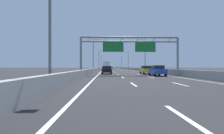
% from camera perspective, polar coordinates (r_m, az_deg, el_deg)
% --- Properties ---
extents(ground_plane, '(260.00, 260.00, 0.00)m').
position_cam_1_polar(ground_plane, '(101.20, 0.32, -0.64)').
color(ground_plane, '#262628').
extents(lane_dash_left_0, '(0.16, 3.00, 0.01)m').
position_cam_1_polar(lane_dash_left_0, '(5.25, 22.50, -14.95)').
color(lane_dash_left_0, white).
rests_on(lane_dash_left_0, ground_plane).
extents(lane_dash_left_1, '(0.16, 3.00, 0.01)m').
position_cam_1_polar(lane_dash_left_1, '(13.85, 6.86, -5.53)').
color(lane_dash_left_1, white).
rests_on(lane_dash_left_1, ground_plane).
extents(lane_dash_left_2, '(0.16, 3.00, 0.01)m').
position_cam_1_polar(lane_dash_left_2, '(22.76, 3.41, -3.31)').
color(lane_dash_left_2, white).
rests_on(lane_dash_left_2, ground_plane).
extents(lane_dash_left_3, '(0.16, 3.00, 0.01)m').
position_cam_1_polar(lane_dash_left_3, '(31.72, 1.90, -2.33)').
color(lane_dash_left_3, white).
rests_on(lane_dash_left_3, ground_plane).
extents(lane_dash_left_4, '(0.16, 3.00, 0.01)m').
position_cam_1_polar(lane_dash_left_4, '(40.70, 1.07, -1.79)').
color(lane_dash_left_4, white).
rests_on(lane_dash_left_4, ground_plane).
extents(lane_dash_left_5, '(0.16, 3.00, 0.01)m').
position_cam_1_polar(lane_dash_left_5, '(49.68, 0.53, -1.44)').
color(lane_dash_left_5, white).
rests_on(lane_dash_left_5, ground_plane).
extents(lane_dash_left_6, '(0.16, 3.00, 0.01)m').
position_cam_1_polar(lane_dash_left_6, '(58.67, 0.16, -1.20)').
color(lane_dash_left_6, white).
rests_on(lane_dash_left_6, ground_plane).
extents(lane_dash_left_7, '(0.16, 3.00, 0.01)m').
position_cam_1_polar(lane_dash_left_7, '(67.66, -0.11, -1.02)').
color(lane_dash_left_7, white).
rests_on(lane_dash_left_7, ground_plane).
extents(lane_dash_left_8, '(0.16, 3.00, 0.01)m').
position_cam_1_polar(lane_dash_left_8, '(76.66, -0.32, -0.88)').
color(lane_dash_left_8, white).
rests_on(lane_dash_left_8, ground_plane).
extents(lane_dash_left_9, '(0.16, 3.00, 0.01)m').
position_cam_1_polar(lane_dash_left_9, '(85.65, -0.48, -0.78)').
color(lane_dash_left_9, white).
rests_on(lane_dash_left_9, ground_plane).
extents(lane_dash_left_10, '(0.16, 3.00, 0.01)m').
position_cam_1_polar(lane_dash_left_10, '(94.65, -0.62, -0.69)').
color(lane_dash_left_10, white).
rests_on(lane_dash_left_10, ground_plane).
extents(lane_dash_left_11, '(0.16, 3.00, 0.01)m').
position_cam_1_polar(lane_dash_left_11, '(103.65, -0.73, -0.62)').
color(lane_dash_left_11, white).
rests_on(lane_dash_left_11, ground_plane).
extents(lane_dash_left_12, '(0.16, 3.00, 0.01)m').
position_cam_1_polar(lane_dash_left_12, '(112.65, -0.82, -0.56)').
color(lane_dash_left_12, white).
rests_on(lane_dash_left_12, ground_plane).
extents(lane_dash_left_13, '(0.16, 3.00, 0.01)m').
position_cam_1_polar(lane_dash_left_13, '(121.64, -0.90, -0.51)').
color(lane_dash_left_13, white).
rests_on(lane_dash_left_13, ground_plane).
extents(lane_dash_left_14, '(0.16, 3.00, 0.01)m').
position_cam_1_polar(lane_dash_left_14, '(130.64, -0.97, -0.46)').
color(lane_dash_left_14, white).
rests_on(lane_dash_left_14, ground_plane).
extents(lane_dash_left_15, '(0.16, 3.00, 0.01)m').
position_cam_1_polar(lane_dash_left_15, '(139.64, -1.03, -0.42)').
color(lane_dash_left_15, white).
rests_on(lane_dash_left_15, ground_plane).
extents(lane_dash_left_16, '(0.16, 3.00, 0.01)m').
position_cam_1_polar(lane_dash_left_16, '(148.64, -1.08, -0.39)').
color(lane_dash_left_16, white).
rests_on(lane_dash_left_16, ground_plane).
extents(lane_dash_left_17, '(0.16, 3.00, 0.01)m').
position_cam_1_polar(lane_dash_left_17, '(157.64, -1.12, -0.36)').
color(lane_dash_left_17, white).
rests_on(lane_dash_left_17, ground_plane).
extents(lane_dash_right_1, '(0.16, 3.00, 0.01)m').
position_cam_1_polar(lane_dash_right_1, '(14.82, 20.80, -5.16)').
color(lane_dash_right_1, white).
rests_on(lane_dash_right_1, ground_plane).
extents(lane_dash_right_2, '(0.16, 3.00, 0.01)m').
position_cam_1_polar(lane_dash_right_2, '(23.36, 12.25, -3.22)').
color(lane_dash_right_2, white).
rests_on(lane_dash_right_2, ground_plane).
extents(lane_dash_right_3, '(0.16, 3.00, 0.01)m').
position_cam_1_polar(lane_dash_right_3, '(32.16, 8.32, -2.30)').
color(lane_dash_right_3, white).
rests_on(lane_dash_right_3, ground_plane).
extents(lane_dash_right_4, '(0.16, 3.00, 0.01)m').
position_cam_1_polar(lane_dash_right_4, '(41.04, 6.09, -1.77)').
color(lane_dash_right_4, white).
rests_on(lane_dash_right_4, ground_plane).
extents(lane_dash_right_5, '(0.16, 3.00, 0.01)m').
position_cam_1_polar(lane_dash_right_5, '(49.96, 4.66, -1.43)').
color(lane_dash_right_5, white).
rests_on(lane_dash_right_5, ground_plane).
extents(lane_dash_right_6, '(0.16, 3.00, 0.01)m').
position_cam_1_polar(lane_dash_right_6, '(58.91, 3.66, -1.19)').
color(lane_dash_right_6, white).
rests_on(lane_dash_right_6, ground_plane).
extents(lane_dash_right_7, '(0.16, 3.00, 0.01)m').
position_cam_1_polar(lane_dash_right_7, '(67.87, 2.93, -1.02)').
color(lane_dash_right_7, white).
rests_on(lane_dash_right_7, ground_plane).
extents(lane_dash_right_8, '(0.16, 3.00, 0.01)m').
position_cam_1_polar(lane_dash_right_8, '(76.84, 2.36, -0.88)').
color(lane_dash_right_8, white).
rests_on(lane_dash_right_8, ground_plane).
extents(lane_dash_right_9, '(0.16, 3.00, 0.01)m').
position_cam_1_polar(lane_dash_right_9, '(85.82, 1.92, -0.78)').
color(lane_dash_right_9, white).
rests_on(lane_dash_right_9, ground_plane).
extents(lane_dash_right_10, '(0.16, 3.00, 0.01)m').
position_cam_1_polar(lane_dash_right_10, '(94.80, 1.56, -0.69)').
color(lane_dash_right_10, white).
rests_on(lane_dash_right_10, ground_plane).
extents(lane_dash_right_11, '(0.16, 3.00, 0.01)m').
position_cam_1_polar(lane_dash_right_11, '(103.78, 1.26, -0.62)').
color(lane_dash_right_11, white).
rests_on(lane_dash_right_11, ground_plane).
extents(lane_dash_right_12, '(0.16, 3.00, 0.01)m').
position_cam_1_polar(lane_dash_right_12, '(112.77, 1.01, -0.56)').
color(lane_dash_right_12, white).
rests_on(lane_dash_right_12, ground_plane).
extents(lane_dash_right_13, '(0.16, 3.00, 0.01)m').
position_cam_1_polar(lane_dash_right_13, '(121.76, 0.79, -0.51)').
color(lane_dash_right_13, white).
rests_on(lane_dash_right_13, ground_plane).
extents(lane_dash_right_14, '(0.16, 3.00, 0.01)m').
position_cam_1_polar(lane_dash_right_14, '(130.75, 0.61, -0.46)').
color(lane_dash_right_14, white).
rests_on(lane_dash_right_14, ground_plane).
extents(lane_dash_right_15, '(0.16, 3.00, 0.01)m').
position_cam_1_polar(lane_dash_right_15, '(139.74, 0.45, -0.42)').
color(lane_dash_right_15, white).
rests_on(lane_dash_right_15, ground_plane).
extents(lane_dash_right_16, '(0.16, 3.00, 0.01)m').
position_cam_1_polar(lane_dash_right_16, '(148.73, 0.31, -0.39)').
color(lane_dash_right_16, white).
rests_on(lane_dash_right_16, ground_plane).
extents(lane_dash_right_17, '(0.16, 3.00, 0.01)m').
position_cam_1_polar(lane_dash_right_17, '(157.73, 0.18, -0.36)').
color(lane_dash_right_17, white).
rests_on(lane_dash_right_17, ground_plane).
extents(edge_line_left, '(0.16, 176.00, 0.01)m').
position_cam_1_polar(edge_line_left, '(89.14, -2.76, -0.74)').
color(edge_line_left, white).
rests_on(edge_line_left, ground_plane).
extents(edge_line_right, '(0.16, 176.00, 0.01)m').
position_cam_1_polar(edge_line_right, '(89.60, 3.97, -0.74)').
color(edge_line_right, white).
rests_on(edge_line_right, ground_plane).
extents(barrier_left, '(0.45, 220.00, 0.95)m').
position_cam_1_polar(barrier_left, '(111.16, -3.44, -0.33)').
color(barrier_left, '#9E9E99').
rests_on(barrier_left, ground_plane).
extents(barrier_right, '(0.45, 220.00, 0.95)m').
position_cam_1_polar(barrier_right, '(111.64, 3.66, -0.32)').
color(barrier_right, '#9E9E99').
rests_on(barrier_right, ground_plane).
extents(sign_gantry, '(16.41, 0.36, 6.36)m').
position_cam_1_polar(sign_gantry, '(29.79, 5.65, 6.78)').
color(sign_gantry, gray).
rests_on(sign_gantry, ground_plane).
extents(streetlamp_left_near, '(2.58, 0.28, 9.50)m').
position_cam_1_polar(streetlamp_left_near, '(13.34, -18.20, 17.69)').
color(streetlamp_left_near, slate).
rests_on(streetlamp_left_near, ground_plane).
extents(streetlamp_left_mid, '(2.58, 0.28, 9.50)m').
position_cam_1_polar(streetlamp_left_mid, '(52.98, -5.76, 4.49)').
color(streetlamp_left_mid, slate).
rests_on(streetlamp_left_mid, ground_plane).
extents(streetlamp_right_mid, '(2.58, 0.28, 9.50)m').
position_cam_1_polar(streetlamp_right_mid, '(54.06, 10.28, 4.40)').
color(streetlamp_right_mid, slate).
rests_on(streetlamp_right_mid, ground_plane).
extents(streetlamp_left_far, '(2.58, 0.28, 9.50)m').
position_cam_1_polar(streetlamp_left_far, '(93.35, -4.08, 2.61)').
color(streetlamp_left_far, slate).
rests_on(streetlamp_left_far, ground_plane).
extents(streetlamp_right_far, '(2.58, 0.28, 9.50)m').
position_cam_1_polar(streetlamp_right_far, '(93.97, 5.06, 2.59)').
color(streetlamp_right_far, slate).
rests_on(streetlamp_right_far, ground_plane).
extents(streetlamp_left_distant, '(2.58, 0.28, 9.50)m').
position_cam_1_polar(streetlamp_left_distant, '(133.80, -3.42, 1.86)').
color(streetlamp_left_distant, slate).
rests_on(streetlamp_left_distant, ground_plane).
extents(streetlamp_right_distant, '(2.58, 0.28, 9.50)m').
position_cam_1_polar(streetlamp_right_distant, '(134.23, 2.97, 1.85)').
color(streetlamp_right_distant, slate).
rests_on(streetlamp_right_distant, ground_plane).
extents(green_car, '(1.86, 4.36, 1.39)m').
position_cam_1_polar(green_car, '(130.96, -0.12, -0.14)').
color(green_car, '#1E7A38').
rests_on(green_car, ground_plane).
extents(black_car, '(1.83, 4.59, 1.49)m').
position_cam_1_polar(black_car, '(33.41, -1.71, -0.93)').
color(black_car, black).
rests_on(black_car, ground_plane).
extents(yellow_car, '(1.78, 4.29, 1.52)m').
position_cam_1_polar(yellow_car, '(33.45, 10.90, -0.88)').
color(yellow_car, yellow).
rests_on(yellow_car, ground_plane).
extents(blue_car, '(1.74, 4.10, 1.55)m').
position_cam_1_polar(blue_car, '(27.33, 14.26, -1.12)').
color(blue_car, '#2347AD').
rests_on(blue_car, ground_plane).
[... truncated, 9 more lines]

